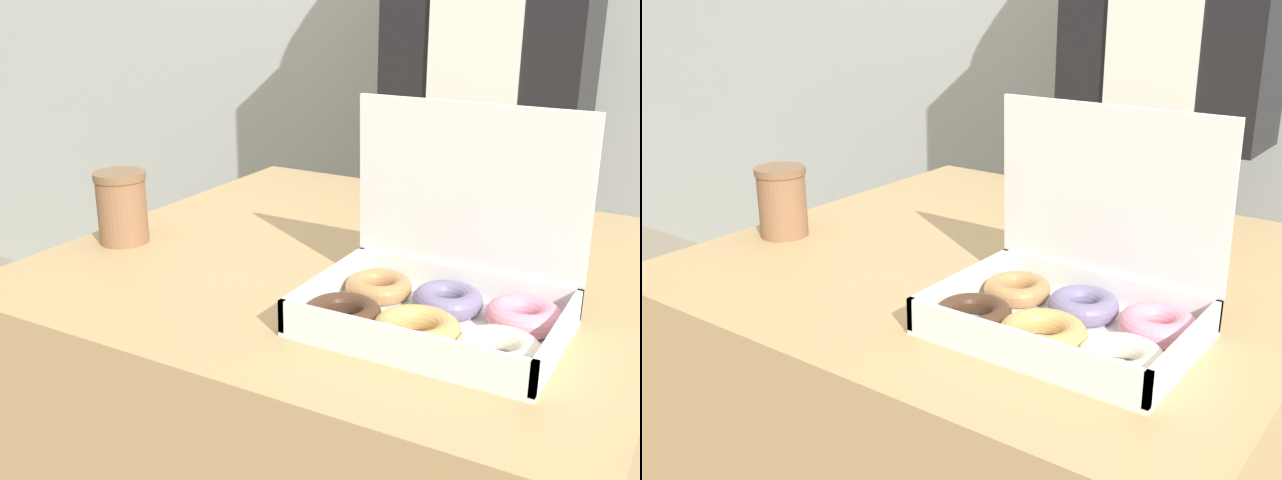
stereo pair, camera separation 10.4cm
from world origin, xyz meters
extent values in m
cube|color=tan|center=(0.00, 0.00, 0.39)|extent=(0.91, 0.87, 0.77)
cube|color=white|center=(0.20, -0.20, 0.78)|extent=(0.31, 0.22, 0.01)
cube|color=white|center=(0.04, -0.20, 0.80)|extent=(0.01, 0.22, 0.04)
cube|color=white|center=(0.35, -0.20, 0.80)|extent=(0.01, 0.22, 0.04)
cube|color=white|center=(0.20, -0.31, 0.80)|extent=(0.31, 0.01, 0.04)
cube|color=white|center=(0.20, -0.09, 0.80)|extent=(0.31, 0.01, 0.04)
cube|color=white|center=(0.20, -0.09, 0.93)|extent=(0.31, 0.01, 0.22)
torus|color=#422819|center=(0.10, -0.25, 0.79)|extent=(0.14, 0.14, 0.03)
torus|color=#B27F4C|center=(0.10, -0.15, 0.79)|extent=(0.11, 0.11, 0.03)
torus|color=tan|center=(0.20, -0.25, 0.80)|extent=(0.13, 0.13, 0.03)
torus|color=slate|center=(0.20, -0.15, 0.79)|extent=(0.12, 0.12, 0.03)
torus|color=silver|center=(0.30, -0.25, 0.79)|extent=(0.13, 0.13, 0.03)
torus|color=pink|center=(0.30, -0.15, 0.79)|extent=(0.10, 0.10, 0.03)
cylinder|color=#8C6042|center=(-0.38, -0.14, 0.83)|extent=(0.08, 0.08, 0.11)
cylinder|color=brown|center=(-0.38, -0.14, 0.89)|extent=(0.09, 0.09, 0.01)
cylinder|color=#4C4742|center=(-0.03, 0.68, 0.42)|extent=(0.25, 0.25, 0.85)
cube|color=black|center=(-0.03, 0.68, 1.12)|extent=(0.45, 0.20, 0.55)
cube|color=silver|center=(-0.03, 0.58, 1.07)|extent=(0.20, 0.01, 0.35)
camera|label=1|loc=(0.50, -1.00, 1.19)|focal=42.00mm
camera|label=2|loc=(0.59, -0.95, 1.19)|focal=42.00mm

